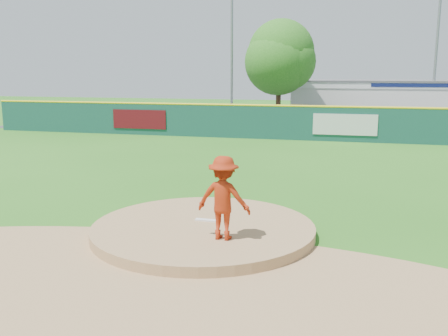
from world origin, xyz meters
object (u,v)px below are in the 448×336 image
(pitcher, at_px, (224,198))
(deciduous_tree, at_px, (279,63))
(pool_building_grp, at_px, (388,100))
(light_pole_left, at_px, (232,44))
(playground_slide, at_px, (102,114))
(light_pole_right, at_px, (436,50))
(van, at_px, (364,118))

(pitcher, relative_size, deciduous_tree, 0.26)
(pool_building_grp, bearing_deg, pitcher, -99.07)
(light_pole_left, bearing_deg, playground_slide, -158.74)
(deciduous_tree, bearing_deg, light_pole_left, 153.43)
(playground_slide, bearing_deg, light_pole_right, 13.03)
(pitcher, distance_m, deciduous_tree, 26.25)
(van, xyz_separation_m, light_pole_right, (4.92, 3.45, 4.82))
(van, bearing_deg, pitcher, 164.48)
(light_pole_left, bearing_deg, light_pole_right, 7.59)
(pool_building_grp, xyz_separation_m, light_pole_left, (-12.00, -4.99, 4.39))
(pool_building_grp, distance_m, deciduous_tree, 11.01)
(playground_slide, bearing_deg, pitcher, -56.47)
(van, height_order, pool_building_grp, pool_building_grp)
(deciduous_tree, distance_m, light_pole_right, 11.75)
(playground_slide, height_order, light_pole_right, light_pole_right)
(pitcher, height_order, deciduous_tree, deciduous_tree)
(playground_slide, distance_m, light_pole_left, 11.30)
(pitcher, height_order, van, pitcher)
(pitcher, distance_m, pool_building_grp, 33.30)
(pool_building_grp, height_order, light_pole_right, light_pole_right)
(playground_slide, bearing_deg, pool_building_grp, 22.02)
(pitcher, bearing_deg, van, -93.66)
(pitcher, xyz_separation_m, light_pole_left, (-6.75, 27.89, 4.85))
(light_pole_left, bearing_deg, pool_building_grp, 22.60)
(pool_building_grp, relative_size, playground_slide, 5.41)
(van, xyz_separation_m, deciduous_tree, (-6.08, -0.55, 3.83))
(pitcher, height_order, pool_building_grp, pool_building_grp)
(van, bearing_deg, playground_slide, 88.03)
(van, relative_size, light_pole_left, 0.46)
(deciduous_tree, bearing_deg, playground_slide, -173.04)
(pool_building_grp, relative_size, deciduous_tree, 2.07)
(pool_building_grp, height_order, deciduous_tree, deciduous_tree)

